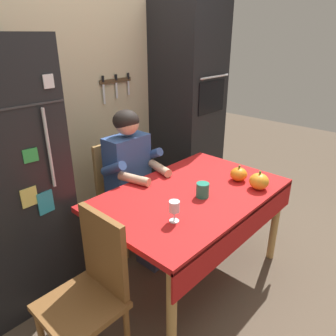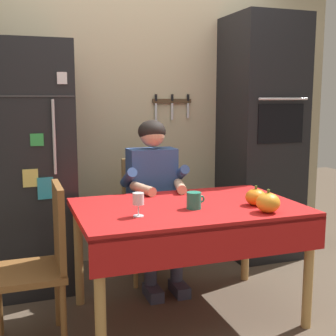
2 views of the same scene
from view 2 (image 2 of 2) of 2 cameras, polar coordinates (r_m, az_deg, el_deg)
The scene contains 12 objects.
ground_plane at distance 3.01m, azimuth 3.18°, elevation -18.97°, with size 10.00×10.00×0.00m, color brown.
back_wall_assembly at distance 3.96m, azimuth -3.48°, elevation 7.36°, with size 3.70×0.13×2.60m.
refrigerator at distance 3.46m, azimuth -17.77°, elevation 0.05°, with size 0.68×0.71×1.80m.
wall_oven at distance 4.05m, azimuth 11.74°, elevation 3.68°, with size 0.60×0.64×2.10m.
dining_table at distance 2.83m, azimuth 2.70°, elevation -6.48°, with size 1.40×0.90×0.74m.
chair_behind_person at distance 3.58m, azimuth -2.62°, elevation -5.57°, with size 0.40×0.40×0.93m.
seated_person at distance 3.36m, azimuth -1.72°, elevation -2.60°, with size 0.47×0.55×1.25m.
chair_left_side at distance 2.68m, azimuth -15.76°, elevation -10.97°, with size 0.40×0.40×0.93m.
coffee_mug at distance 2.73m, azimuth 3.35°, elevation -4.16°, with size 0.12×0.09×0.10m.
wine_glass at distance 2.55m, azimuth -3.82°, elevation -4.11°, with size 0.07×0.07×0.14m.
pumpkin_large at distance 2.70m, azimuth 12.64°, elevation -4.34°, with size 0.14×0.14×0.14m.
pumpkin_medium at distance 2.87m, azimuth 11.11°, elevation -3.66°, with size 0.13×0.13×0.13m.
Camera 2 is at (-1.02, -2.46, 1.41)m, focal length 47.81 mm.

